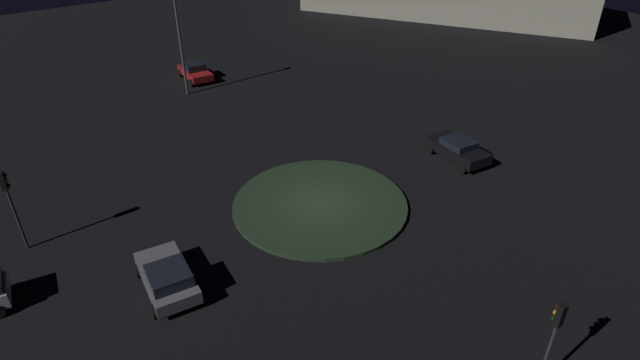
{
  "coord_description": "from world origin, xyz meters",
  "views": [
    {
      "loc": [
        -13.93,
        -18.79,
        15.85
      ],
      "look_at": [
        0.0,
        0.0,
        1.63
      ],
      "focal_mm": 28.99,
      "sensor_mm": 36.0,
      "label": 1
    }
  ],
  "objects_px": {
    "streetlamp_north": "(179,35)",
    "traffic_light_west": "(9,195)",
    "car_red": "(195,71)",
    "car_black": "(458,149)",
    "car_grey": "(167,277)",
    "traffic_light_south": "(554,330)"
  },
  "relations": [
    {
      "from": "car_grey",
      "to": "streetlamp_north",
      "type": "distance_m",
      "value": 23.57
    },
    {
      "from": "traffic_light_west",
      "to": "traffic_light_south",
      "type": "distance_m",
      "value": 23.25
    },
    {
      "from": "car_black",
      "to": "traffic_light_west",
      "type": "relative_size",
      "value": 1.0
    },
    {
      "from": "car_grey",
      "to": "streetlamp_north",
      "type": "xyz_separation_m",
      "value": [
        10.19,
        20.86,
        4.07
      ]
    },
    {
      "from": "traffic_light_west",
      "to": "traffic_light_south",
      "type": "height_order",
      "value": "traffic_light_west"
    },
    {
      "from": "car_grey",
      "to": "traffic_light_west",
      "type": "relative_size",
      "value": 0.97
    },
    {
      "from": "streetlamp_north",
      "to": "traffic_light_west",
      "type": "bearing_deg",
      "value": -136.19
    },
    {
      "from": "car_grey",
      "to": "traffic_light_west",
      "type": "bearing_deg",
      "value": 39.05
    },
    {
      "from": "car_red",
      "to": "car_grey",
      "type": "xyz_separation_m",
      "value": [
        -12.19,
        -23.56,
        0.01
      ]
    },
    {
      "from": "streetlamp_north",
      "to": "car_red",
      "type": "bearing_deg",
      "value": 53.52
    },
    {
      "from": "car_grey",
      "to": "traffic_light_south",
      "type": "relative_size",
      "value": 1.04
    },
    {
      "from": "car_black",
      "to": "traffic_light_south",
      "type": "bearing_deg",
      "value": -33.32
    },
    {
      "from": "car_black",
      "to": "traffic_light_west",
      "type": "height_order",
      "value": "traffic_light_west"
    },
    {
      "from": "traffic_light_west",
      "to": "streetlamp_north",
      "type": "height_order",
      "value": "streetlamp_north"
    },
    {
      "from": "car_grey",
      "to": "car_black",
      "type": "bearing_deg",
      "value": -82.04
    },
    {
      "from": "car_black",
      "to": "car_grey",
      "type": "relative_size",
      "value": 1.03
    },
    {
      "from": "car_red",
      "to": "traffic_light_south",
      "type": "distance_m",
      "value": 36.23
    },
    {
      "from": "car_red",
      "to": "traffic_light_south",
      "type": "xyz_separation_m",
      "value": [
        -3.62,
        -35.99,
        2.1
      ]
    },
    {
      "from": "car_black",
      "to": "streetlamp_north",
      "type": "bearing_deg",
      "value": -149.73
    },
    {
      "from": "traffic_light_west",
      "to": "car_red",
      "type": "bearing_deg",
      "value": 67.31
    },
    {
      "from": "car_red",
      "to": "car_grey",
      "type": "height_order",
      "value": "car_grey"
    },
    {
      "from": "car_red",
      "to": "car_black",
      "type": "xyz_separation_m",
      "value": [
        7.06,
        -23.14,
        0.01
      ]
    }
  ]
}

